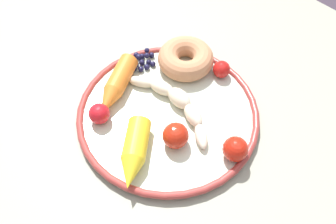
% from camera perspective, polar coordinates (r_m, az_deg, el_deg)
% --- Properties ---
extents(dining_table, '(1.08, 0.87, 0.75)m').
position_cam_1_polar(dining_table, '(0.69, 2.76, -2.84)').
color(dining_table, gray).
rests_on(dining_table, ground_plane).
extents(plate, '(0.32, 0.32, 0.02)m').
position_cam_1_polar(plate, '(0.59, 0.00, -0.16)').
color(plate, silver).
rests_on(plate, dining_table).
extents(banana, '(0.21, 0.06, 0.03)m').
position_cam_1_polar(banana, '(0.59, 1.33, 1.73)').
color(banana, beige).
rests_on(banana, plate).
extents(carrot_orange, '(0.09, 0.13, 0.04)m').
position_cam_1_polar(carrot_orange, '(0.61, -8.80, 4.39)').
color(carrot_orange, orange).
rests_on(carrot_orange, plate).
extents(carrot_yellow, '(0.10, 0.11, 0.04)m').
position_cam_1_polar(carrot_yellow, '(0.53, -5.76, -6.95)').
color(carrot_yellow, yellow).
rests_on(carrot_yellow, plate).
extents(donut, '(0.11, 0.11, 0.04)m').
position_cam_1_polar(donut, '(0.64, 3.01, 9.03)').
color(donut, tan).
rests_on(donut, plate).
extents(blueberry_pile, '(0.05, 0.06, 0.02)m').
position_cam_1_polar(blueberry_pile, '(0.66, -4.37, 8.66)').
color(blueberry_pile, '#191638').
rests_on(blueberry_pile, plate).
extents(tomato_near, '(0.03, 0.03, 0.03)m').
position_cam_1_polar(tomato_near, '(0.64, 9.05, 7.16)').
color(tomato_near, red).
rests_on(tomato_near, plate).
extents(tomato_mid, '(0.04, 0.04, 0.04)m').
position_cam_1_polar(tomato_mid, '(0.54, 11.32, -6.16)').
color(tomato_mid, red).
rests_on(tomato_mid, plate).
extents(tomato_far, '(0.04, 0.04, 0.04)m').
position_cam_1_polar(tomato_far, '(0.54, 1.28, -4.02)').
color(tomato_far, red).
rests_on(tomato_far, plate).
extents(tomato_extra, '(0.04, 0.04, 0.04)m').
position_cam_1_polar(tomato_extra, '(0.58, -11.56, -0.28)').
color(tomato_extra, red).
rests_on(tomato_extra, plate).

